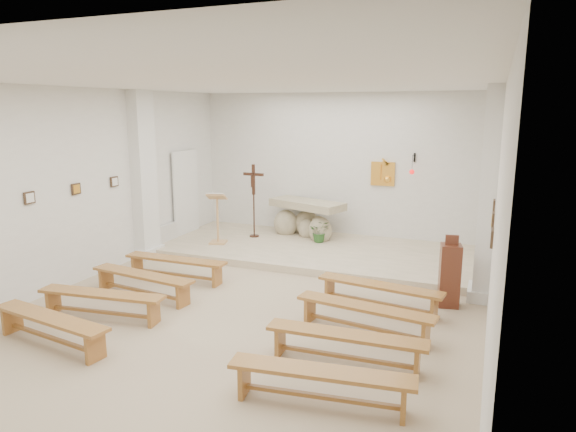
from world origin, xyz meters
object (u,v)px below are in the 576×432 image
at_px(crucifix_stand, 254,195).
at_px(bench_right_third, 346,341).
at_px(altar, 306,221).
at_px(bench_right_fourth, 321,379).
at_px(bench_left_front, 176,264).
at_px(bench_left_second, 142,280).
at_px(lectern, 217,218).
at_px(bench_right_front, 379,290).
at_px(bench_left_fourth, 50,324).
at_px(bench_left_third, 102,299).
at_px(donation_pedestal, 450,275).
at_px(bench_right_second, 365,313).

relative_size(crucifix_stand, bench_right_third, 0.85).
distance_m(altar, bench_right_fourth, 6.92).
relative_size(altar, bench_left_front, 0.97).
height_order(bench_left_second, bench_right_fourth, same).
height_order(lectern, bench_right_front, lectern).
relative_size(lectern, bench_left_front, 0.59).
height_order(crucifix_stand, bench_left_fourth, crucifix_stand).
height_order(bench_left_third, bench_right_third, same).
xyz_separation_m(crucifix_stand, bench_right_fourth, (3.64, -5.91, -0.82)).
xyz_separation_m(altar, bench_left_second, (-1.28, -4.50, -0.19)).
relative_size(altar, donation_pedestal, 1.65).
relative_size(bench_left_front, bench_left_third, 0.99).
height_order(bench_right_front, bench_right_third, same).
bearing_deg(bench_left_fourth, bench_right_front, 45.24).
xyz_separation_m(lectern, bench_left_fourth, (0.32, -5.04, -0.41)).
xyz_separation_m(bench_right_front, bench_right_third, (0.00, -1.94, 0.00)).
bearing_deg(bench_left_second, donation_pedestal, 24.37).
bearing_deg(lectern, bench_right_second, -51.89).
bearing_deg(donation_pedestal, lectern, 151.91).
xyz_separation_m(donation_pedestal, bench_left_second, (-4.80, -1.55, -0.20)).
height_order(bench_left_second, bench_left_third, same).
relative_size(altar, bench_left_third, 0.96).
bearing_deg(donation_pedestal, bench_left_second, -173.34).
height_order(altar, bench_right_fourth, altar).
bearing_deg(bench_right_second, bench_right_front, 97.48).
bearing_deg(altar, lectern, -119.97).
distance_m(donation_pedestal, bench_right_third, 2.72).
relative_size(crucifix_stand, bench_right_front, 0.85).
height_order(bench_left_second, bench_left_fourth, same).
relative_size(bench_left_third, bench_right_third, 1.01).
height_order(lectern, bench_left_fourth, lectern).
bearing_deg(bench_left_second, bench_left_third, -83.50).
distance_m(donation_pedestal, bench_left_second, 5.05).
distance_m(bench_left_front, bench_left_third, 1.94).
relative_size(bench_left_fourth, bench_right_fourth, 1.00).
height_order(lectern, bench_left_third, lectern).
xyz_separation_m(donation_pedestal, bench_right_front, (-1.00, -0.58, -0.20)).
relative_size(bench_right_front, bench_right_second, 1.00).
bearing_deg(bench_right_fourth, donation_pedestal, 66.74).
distance_m(bench_right_front, bench_left_third, 4.27).
bearing_deg(bench_right_third, bench_left_front, 150.16).
bearing_deg(bench_right_second, bench_left_fourth, -145.48).
bearing_deg(altar, bench_left_third, -84.30).
bearing_deg(bench_left_second, bench_right_fourth, -20.53).
xyz_separation_m(lectern, bench_right_fourth, (4.12, -5.04, -0.41)).
distance_m(bench_right_second, bench_left_fourth, 4.27).
xyz_separation_m(lectern, donation_pedestal, (5.12, -1.56, -0.21)).
bearing_deg(bench_left_front, bench_left_third, -91.03).
relative_size(bench_left_third, bench_left_fourth, 1.00).
height_order(donation_pedestal, bench_left_front, donation_pedestal).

